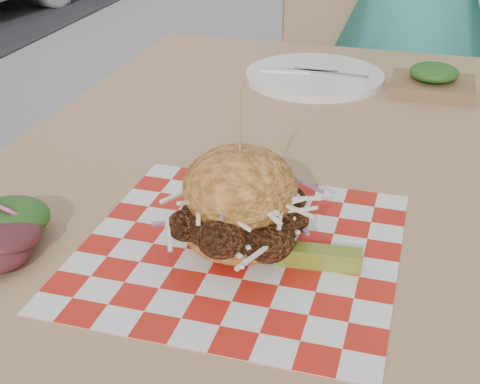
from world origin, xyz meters
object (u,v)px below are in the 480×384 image
(diner, at_px, (415,3))
(sandwich, at_px, (240,207))
(patio_chair, at_px, (336,83))
(patio_table, at_px, (270,198))

(diner, height_order, sandwich, diner)
(patio_chair, distance_m, sandwich, 1.22)
(diner, bearing_deg, patio_table, 73.38)
(diner, bearing_deg, sandwich, 76.58)
(patio_table, relative_size, sandwich, 6.20)
(diner, xyz_separation_m, patio_table, (-0.16, -0.98, -0.10))
(patio_chair, bearing_deg, patio_table, -107.47)
(diner, relative_size, patio_chair, 1.63)
(sandwich, bearing_deg, patio_chair, 92.93)
(patio_chair, bearing_deg, sandwich, -106.59)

